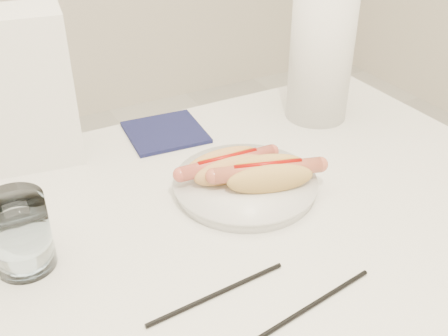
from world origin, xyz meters
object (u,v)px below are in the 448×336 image
hotdog_left (228,166)px  hotdog_right (267,174)px  water_glass (20,233)px  paper_towel_roll (321,52)px  plate (245,186)px  napkin_box (11,91)px  table (196,272)px

hotdog_left → hotdog_right: size_ratio=0.95×
hotdog_right → water_glass: 0.37m
water_glass → paper_towel_roll: 0.65m
hotdog_right → paper_towel_roll: size_ratio=0.63×
plate → napkin_box: (-0.29, 0.27, 0.12)m
hotdog_left → hotdog_right: (0.04, -0.05, 0.00)m
hotdog_left → water_glass: water_glass is taller
hotdog_left → napkin_box: (-0.28, 0.25, 0.09)m
hotdog_right → plate: bearing=147.4°
hotdog_right → paper_towel_roll: 0.33m
plate → hotdog_right: bearing=-49.7°
hotdog_left → paper_towel_roll: (0.29, 0.14, 0.10)m
table → plate: plate is taller
table → water_glass: bearing=164.0°
water_glass → table: bearing=-16.0°
table → napkin_box: (-0.17, 0.35, 0.19)m
paper_towel_roll → hotdog_right: bearing=-141.1°
table → paper_towel_roll: (0.39, 0.24, 0.20)m
table → water_glass: (-0.22, 0.06, 0.11)m
plate → paper_towel_roll: size_ratio=0.82×
napkin_box → paper_towel_roll: (0.56, -0.11, 0.01)m
napkin_box → hotdog_right: bearing=-35.0°
table → paper_towel_roll: 0.50m
table → hotdog_right: 0.19m
plate → napkin_box: size_ratio=0.85×
napkin_box → paper_towel_roll: 0.57m
plate → hotdog_left: 0.04m
plate → water_glass: water_glass is taller
paper_towel_roll → hotdog_left: bearing=-153.4°
water_glass → paper_towel_roll: paper_towel_roll is taller
plate → paper_towel_roll: bearing=32.1°
plate → hotdog_left: (-0.02, 0.02, 0.03)m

